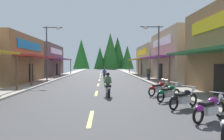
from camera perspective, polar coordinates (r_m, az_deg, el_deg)
The scene contains 19 objects.
ground at distance 29.41m, azimuth -3.48°, elevation -2.37°, with size 10.75×90.55×0.10m, color #424244.
sidewalk_left at distance 30.22m, azimuth -15.91°, elevation -2.12°, with size 2.24×90.55×0.12m, color #9E9991.
sidewalk_right at distance 30.01m, azimuth 9.03°, elevation -2.10°, with size 2.24×90.55×0.12m, color gray.
centerline_dashes at distance 31.76m, azimuth -3.41°, elevation -1.95°, with size 0.16×63.28×0.01m.
storefront_left_middle at distance 25.19m, azimuth -28.73°, elevation 2.76°, with size 7.87×10.01×5.24m.
storefront_left_far at distance 37.12m, azimuth -21.20°, elevation 2.62°, with size 9.40×11.47×5.38m.
storefront_right_middle at distance 26.73m, azimuth 22.69°, elevation 3.70°, with size 10.35×10.26×6.10m.
storefront_right_far at distance 38.06m, azimuth 13.70°, elevation 2.74°, with size 8.88×12.18×5.46m.
streetlamp_left at distance 23.26m, azimuth -17.40°, elevation 6.54°, with size 2.19×0.30×6.22m.
streetlamp_right at distance 19.50m, azimuth 12.19°, elevation 6.66°, with size 2.19×0.30×5.71m.
motorcycle_parked_right_2 at distance 8.36m, azimuth 26.14°, elevation -9.70°, with size 1.87×1.22×1.04m.
motorcycle_parked_right_3 at distance 10.17m, azimuth 19.78°, elevation -7.57°, with size 1.86×1.23×1.04m.
motorcycle_parked_right_4 at distance 11.88m, azimuth 15.91°, elevation -6.17°, with size 1.78×1.35×1.04m.
motorcycle_parked_right_5 at distance 13.71m, azimuth 13.31°, elevation -5.08°, with size 1.81×1.32×1.04m.
rider_cruising_lead at distance 13.07m, azimuth -1.22°, elevation -4.63°, with size 0.60×2.14×1.57m.
rider_cruising_trailing at distance 26.57m, azimuth -2.19°, elevation -1.30°, with size 0.60×2.14×1.57m.
pedestrian_by_shop at distance 25.11m, azimuth 10.50°, elevation -0.75°, with size 0.57×0.29×1.71m.
pedestrian_browsing at distance 27.71m, azimuth 10.12°, elevation -0.58°, with size 0.31×0.56×1.65m.
treeline_backdrop at distance 78.07m, azimuth -1.44°, elevation 4.82°, with size 23.54×9.76×13.92m.
Camera 1 is at (0.49, 0.95, 2.14)m, focal length 31.93 mm.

